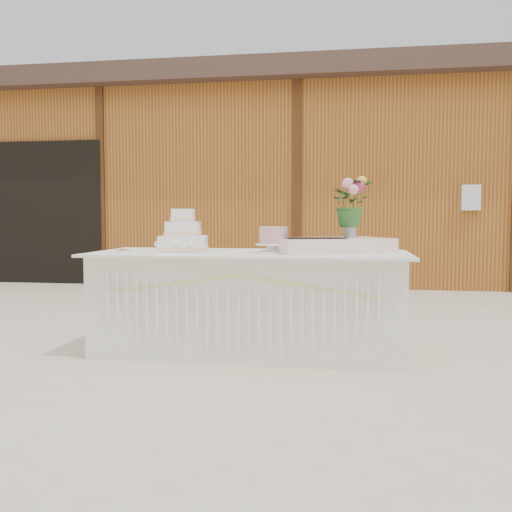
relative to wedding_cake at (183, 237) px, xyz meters
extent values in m
plane|color=beige|center=(0.53, -0.02, -0.88)|extent=(80.00, 80.00, 0.00)
cube|color=#A35B22|center=(0.53, 5.98, 0.62)|extent=(12.00, 4.00, 3.00)
cube|color=#3E2A22|center=(0.53, 5.98, 2.27)|extent=(12.60, 4.60, 0.30)
cube|color=black|center=(-3.67, 3.96, 0.22)|extent=(2.40, 0.08, 2.20)
cube|color=white|center=(0.53, -0.02, -0.51)|extent=(2.28, 0.88, 0.75)
cube|color=white|center=(0.53, -0.02, -0.12)|extent=(2.40, 1.00, 0.02)
cube|color=white|center=(0.00, 0.00, -0.05)|extent=(0.41, 0.41, 0.12)
cube|color=#FFC9A1|center=(0.00, 0.00, -0.09)|extent=(0.42, 0.42, 0.03)
cube|color=white|center=(0.00, 0.00, 0.06)|extent=(0.29, 0.29, 0.11)
cube|color=#FFC9A1|center=(0.00, 0.00, 0.03)|extent=(0.31, 0.31, 0.03)
cube|color=white|center=(0.00, 0.00, 0.17)|extent=(0.19, 0.19, 0.10)
cube|color=#FFC9A1|center=(0.00, 0.00, 0.14)|extent=(0.21, 0.21, 0.03)
cylinder|color=white|center=(0.72, -0.07, -0.11)|extent=(0.23, 0.23, 0.01)
cylinder|color=white|center=(0.72, -0.07, -0.08)|extent=(0.07, 0.07, 0.04)
cylinder|color=white|center=(0.72, -0.07, -0.05)|extent=(0.27, 0.27, 0.01)
cylinder|color=#CE9594|center=(0.72, -0.07, 0.02)|extent=(0.21, 0.21, 0.13)
cube|color=#FFD4CD|center=(1.14, 0.06, -0.06)|extent=(0.99, 0.82, 0.11)
cylinder|color=#AEAEB2|center=(1.29, 0.11, 0.06)|extent=(0.10, 0.10, 0.13)
imported|color=#2F6026|center=(1.29, 0.11, 0.30)|extent=(0.40, 0.38, 0.35)
camera|label=1|loc=(1.27, -4.30, 0.16)|focal=40.00mm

